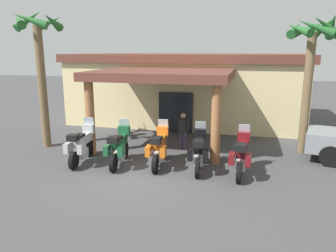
# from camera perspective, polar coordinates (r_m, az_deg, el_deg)

# --- Properties ---
(ground_plane) EXTENTS (80.00, 80.00, 0.00)m
(ground_plane) POSITION_cam_1_polar(r_m,az_deg,el_deg) (11.38, -5.37, -8.71)
(ground_plane) COLOR #424244
(motel_building) EXTENTS (13.56, 12.05, 4.00)m
(motel_building) POSITION_cam_1_polar(r_m,az_deg,el_deg) (20.07, 3.43, 6.84)
(motel_building) COLOR beige
(motel_building) RESTS_ON ground_plane
(motorcycle_silver) EXTENTS (0.73, 2.21, 1.61)m
(motorcycle_silver) POSITION_cam_1_polar(r_m,az_deg,el_deg) (12.87, -14.83, -3.23)
(motorcycle_silver) COLOR black
(motorcycle_silver) RESTS_ON ground_plane
(motorcycle_green) EXTENTS (0.74, 2.21, 1.61)m
(motorcycle_green) POSITION_cam_1_polar(r_m,az_deg,el_deg) (12.33, -8.53, -3.64)
(motorcycle_green) COLOR black
(motorcycle_green) RESTS_ON ground_plane
(motorcycle_orange) EXTENTS (0.73, 2.21, 1.61)m
(motorcycle_orange) POSITION_cam_1_polar(r_m,az_deg,el_deg) (12.08, -1.57, -3.84)
(motorcycle_orange) COLOR black
(motorcycle_orange) RESTS_ON ground_plane
(motorcycle_black) EXTENTS (0.73, 2.21, 1.61)m
(motorcycle_black) POSITION_cam_1_polar(r_m,az_deg,el_deg) (11.75, 5.39, -4.39)
(motorcycle_black) COLOR black
(motorcycle_black) RESTS_ON ground_plane
(motorcycle_maroon) EXTENTS (0.73, 2.21, 1.61)m
(motorcycle_maroon) POSITION_cam_1_polar(r_m,az_deg,el_deg) (11.52, 12.64, -5.02)
(motorcycle_maroon) COLOR black
(motorcycle_maroon) RESTS_ON ground_plane
(pedestrian) EXTENTS (0.51, 0.32, 1.60)m
(pedestrian) POSITION_cam_1_polar(r_m,az_deg,el_deg) (14.08, 2.64, -0.47)
(pedestrian) COLOR #3F334C
(pedestrian) RESTS_ON ground_plane
(palm_tree_roadside) EXTENTS (2.05, 2.10, 6.01)m
(palm_tree_roadside) POSITION_cam_1_polar(r_m,az_deg,el_deg) (15.15, -21.56, 12.11)
(palm_tree_roadside) COLOR brown
(palm_tree_roadside) RESTS_ON ground_plane
(palm_tree_near_portico) EXTENTS (2.16, 2.13, 5.66)m
(palm_tree_near_portico) POSITION_cam_1_polar(r_m,az_deg,el_deg) (14.41, 23.69, 11.95)
(palm_tree_near_portico) COLOR brown
(palm_tree_near_portico) RESTS_ON ground_plane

